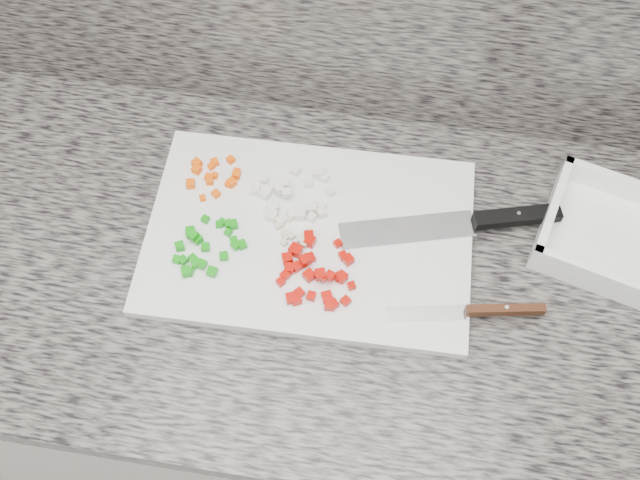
{
  "coord_description": "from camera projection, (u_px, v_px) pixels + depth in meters",
  "views": [
    {
      "loc": [
        0.1,
        0.96,
        1.85
      ],
      "look_at": [
        0.02,
        1.46,
        0.94
      ],
      "focal_mm": 40.0,
      "sensor_mm": 36.0,
      "label": 1
    }
  ],
  "objects": [
    {
      "name": "chef_knife",
      "position": [
        479.0,
        221.0,
        1.08
      ],
      "size": [
        0.33,
        0.13,
        0.02
      ],
      "rotation": [
        0.0,
        0.0,
        0.28
      ],
      "color": "silver",
      "rests_on": "cutting_board"
    },
    {
      "name": "tray",
      "position": [
        628.0,
        243.0,
        1.07
      ],
      "size": [
        0.29,
        0.24,
        0.05
      ],
      "rotation": [
        0.0,
        0.0,
        -0.27
      ],
      "color": "white",
      "rests_on": "countertop"
    },
    {
      "name": "paring_knife",
      "position": [
        485.0,
        311.0,
        1.01
      ],
      "size": [
        0.22,
        0.06,
        0.02
      ],
      "rotation": [
        0.0,
        0.0,
        0.18
      ],
      "color": "silver",
      "rests_on": "cutting_board"
    },
    {
      "name": "green_pepper_pile",
      "position": [
        205.0,
        247.0,
        1.06
      ],
      "size": [
        0.11,
        0.11,
        0.02
      ],
      "color": "#10900D",
      "rests_on": "cutting_board"
    },
    {
      "name": "red_pepper_pile",
      "position": [
        314.0,
        272.0,
        1.03
      ],
      "size": [
        0.12,
        0.12,
        0.02
      ],
      "color": "#BB0B02",
      "rests_on": "cutting_board"
    },
    {
      "name": "cutting_board",
      "position": [
        309.0,
        236.0,
        1.08
      ],
      "size": [
        0.5,
        0.34,
        0.02
      ],
      "primitive_type": "cube",
      "rotation": [
        0.0,
        0.0,
        0.03
      ],
      "color": "white",
      "rests_on": "countertop"
    },
    {
      "name": "cabinet",
      "position": [
        307.0,
        365.0,
        1.48
      ],
      "size": [
        3.92,
        0.62,
        0.86
      ],
      "primitive_type": "cube",
      "color": "silver",
      "rests_on": "ground"
    },
    {
      "name": "countertop",
      "position": [
        302.0,
        267.0,
        1.09
      ],
      "size": [
        3.96,
        0.64,
        0.04
      ],
      "primitive_type": "cube",
      "color": "#625E56",
      "rests_on": "cabinet"
    },
    {
      "name": "onion_pile",
      "position": [
        292.0,
        197.0,
        1.1
      ],
      "size": [
        0.13,
        0.11,
        0.02
      ],
      "color": "silver",
      "rests_on": "cutting_board"
    },
    {
      "name": "garlic_pile",
      "position": [
        294.0,
        235.0,
        1.07
      ],
      "size": [
        0.06,
        0.05,
        0.01
      ],
      "color": "beige",
      "rests_on": "cutting_board"
    },
    {
      "name": "carrot_pile",
      "position": [
        211.0,
        176.0,
        1.12
      ],
      "size": [
        0.08,
        0.09,
        0.01
      ],
      "color": "#FD5705",
      "rests_on": "cutting_board"
    }
  ]
}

